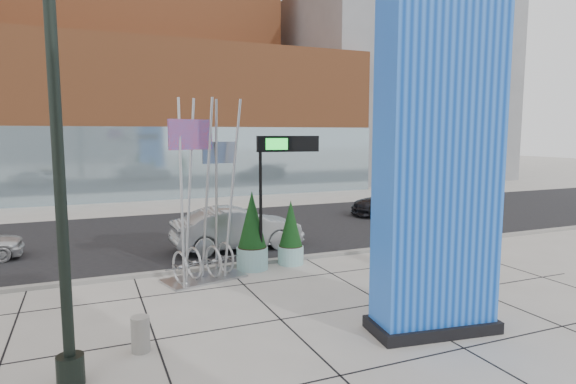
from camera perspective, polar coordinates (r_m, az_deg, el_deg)
name	(u,v)px	position (r m, az deg, el deg)	size (l,w,h in m)	color
ground	(230,312)	(12.82, -6.88, -13.89)	(160.00, 160.00, 0.00)	#9E9991
street_asphalt	(168,236)	(22.24, -14.07, -5.03)	(80.00, 12.00, 0.02)	black
curb_edge	(197,269)	(16.49, -10.79, -8.97)	(80.00, 0.30, 0.12)	gray
tower_podium	(143,121)	(38.77, -16.78, 8.07)	(34.00, 10.00, 11.00)	#AD5D32
tower_glass_front	(153,164)	(34.06, -15.72, 3.25)	(34.00, 0.60, 5.00)	#8CA5B2
building_grey_parking	(383,91)	(52.64, 11.18, 11.68)	(20.00, 18.00, 18.00)	slate
blue_pylon	(439,127)	(11.23, 17.49, 7.41)	(3.07, 1.68, 9.73)	#0C42B9
lamp_post	(60,186)	(9.22, -25.42, 0.61)	(0.61, 0.49, 8.89)	black
public_art_sculpture	(204,233)	(15.21, -9.96, -4.79)	(2.72, 1.82, 5.65)	#ABADB0
concrete_bollard	(141,334)	(10.93, -17.08, -15.81)	(0.39, 0.39, 0.76)	gray
overhead_street_sign	(282,155)	(15.94, -0.71, 4.40)	(2.11, 0.38, 4.47)	black
round_planter_east	(404,232)	(16.96, 13.57, -4.61)	(1.02, 1.02, 2.55)	#96CAC9
round_planter_mid	(291,234)	(16.83, 0.32, -4.99)	(0.90, 0.90, 2.25)	#96CAC9
round_planter_west	(252,232)	(16.22, -4.28, -4.79)	(1.06, 1.06, 2.65)	#96CAC9
car_silver_mid	(237,229)	(19.01, -6.04, -4.36)	(1.76, 5.04, 1.66)	#94979A
car_dark_east	(397,202)	(27.52, 12.78, -1.14)	(2.12, 5.20, 1.51)	black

